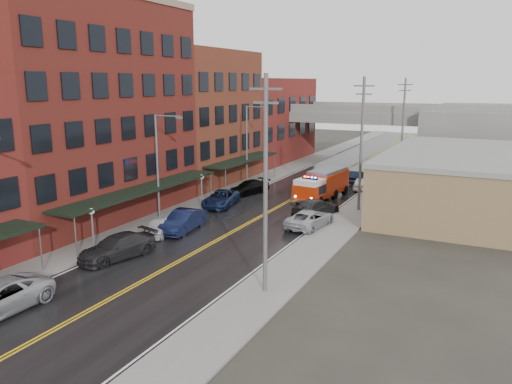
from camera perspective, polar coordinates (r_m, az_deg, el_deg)
The scene contains 30 objects.
road at distance 44.21m, azimuth 0.87°, elevation -2.64°, with size 11.00×160.00×0.02m, color black.
sidewalk_left at distance 47.67m, azimuth -7.09°, elevation -1.53°, with size 3.00×160.00×0.15m, color slate.
sidewalk_right at distance 41.71m, azimuth 9.99°, elevation -3.67°, with size 3.00×160.00×0.15m, color slate.
curb_left at distance 46.80m, azimuth -5.40°, elevation -1.75°, with size 0.30×160.00×0.15m, color gray.
curb_right at distance 42.17m, azimuth 7.83°, elevation -3.42°, with size 0.30×160.00×0.15m, color gray.
brick_building_b at distance 44.70m, azimuth -18.95°, elevation 8.56°, with size 9.00×20.00×18.00m, color #5D2018.
brick_building_c at distance 58.48m, azimuth -6.58°, elevation 8.45°, with size 9.00×15.00×15.00m, color brown.
brick_building_far at distance 73.88m, azimuth 0.86°, elevation 8.20°, with size 9.00×20.00×12.00m, color maroon.
tan_building at distance 49.47m, azimuth 23.14°, elevation 0.94°, with size 14.00×22.00×5.00m, color #8F734D.
right_far_block at distance 78.94m, azimuth 26.04°, elevation 5.76°, with size 18.00×30.00×8.00m, color slate.
awning_1 at distance 41.62m, azimuth -12.69°, elevation 0.31°, with size 2.60×18.00×3.09m.
awning_2 at distance 56.07m, azimuth -1.45°, elevation 3.71°, with size 2.60×13.00×3.09m.
globe_lamp_1 at distance 36.01m, azimuth -18.24°, elevation -3.02°, with size 0.44×0.44×3.12m.
globe_lamp_2 at distance 46.70m, azimuth -6.24°, elevation 1.01°, with size 0.44×0.44×3.12m.
street_lamp_1 at distance 41.43m, azimuth -10.95°, elevation 3.43°, with size 2.64×0.22×9.00m.
street_lamp_2 at distance 54.90m, azimuth -0.83°, elevation 5.84°, with size 2.64×0.22×9.00m.
utility_pole_0 at distance 26.56m, azimuth 1.09°, elevation 1.09°, with size 1.80×0.24×12.00m.
utility_pole_1 at distance 45.26m, azimuth 11.96°, elevation 5.57°, with size 1.80×0.24×12.00m.
utility_pole_2 at distance 64.74m, azimuth 16.43°, elevation 7.35°, with size 1.80×0.24×12.00m.
overpass at distance 73.11m, azimuth 11.79°, elevation 7.88°, with size 40.00×10.00×7.50m.
fire_truck at distance 50.24m, azimuth 7.53°, elevation 0.92°, with size 3.92×8.13×2.88m.
parked_car_left_3 at distance 34.65m, azimuth -15.57°, elevation -6.08°, with size 2.22×5.47×1.59m, color #242426.
parked_car_left_4 at distance 39.15m, azimuth -11.03°, elevation -3.84°, with size 1.64×4.08×1.39m, color silver.
parked_car_left_5 at distance 39.70m, azimuth -8.33°, elevation -3.30°, with size 1.77×5.07×1.67m, color #0E1534.
parked_car_left_6 at distance 47.26m, azimuth -4.03°, elevation -0.76°, with size 2.46×5.33×1.48m, color #111D41.
parked_car_left_7 at distance 52.32m, azimuth -0.79°, elevation 0.53°, with size 1.97×4.85×1.41m, color black.
parked_car_right_0 at distance 40.56m, azimuth 6.18°, elevation -3.05°, with size 2.43×5.27×1.46m, color #A8A9B0.
parked_car_right_1 at distance 43.99m, azimuth 6.85°, elevation -1.78°, with size 2.16×5.31×1.54m, color black.
parked_car_right_2 at distance 55.56m, azimuth 11.90°, elevation 0.94°, with size 1.59×3.94×1.34m, color white.
parked_car_right_3 at distance 59.23m, azimuth 11.53°, elevation 1.70°, with size 1.50×4.30×1.42m, color black.
Camera 1 is at (18.23, -8.58, 11.57)m, focal length 35.00 mm.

